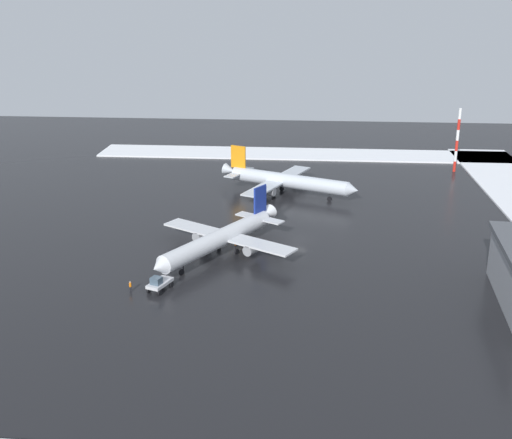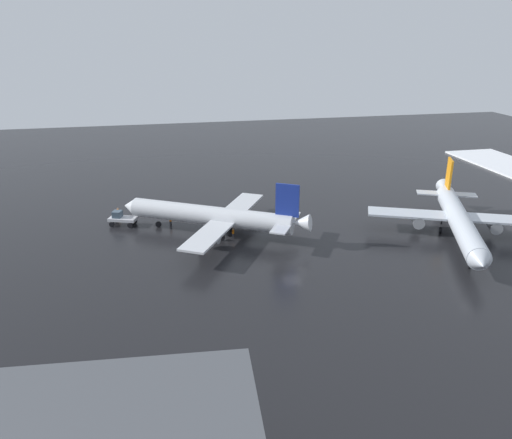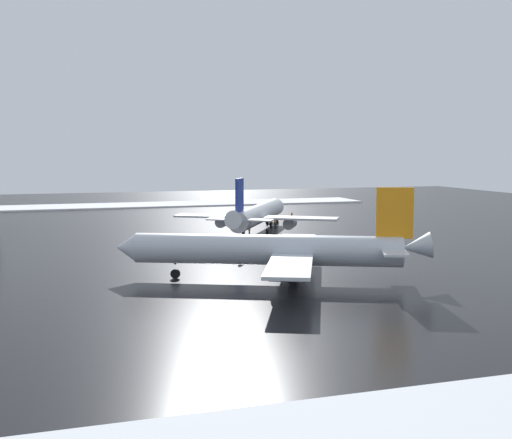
% 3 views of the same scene
% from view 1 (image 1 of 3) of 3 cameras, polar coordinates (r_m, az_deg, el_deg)
% --- Properties ---
extents(ground_plane, '(240.00, 240.00, 0.00)m').
position_cam_1_polar(ground_plane, '(119.49, 3.88, -1.72)').
color(ground_plane, black).
extents(snow_bank_right, '(14.00, 116.00, 0.38)m').
position_cam_1_polar(snow_bank_right, '(183.59, 4.25, 5.83)').
color(snow_bank_right, white).
rests_on(snow_bank_right, ground_plane).
extents(airplane_parked_portside, '(29.18, 24.98, 9.61)m').
position_cam_1_polar(airplane_parked_portside, '(110.85, -3.16, -1.66)').
color(airplane_parked_portside, silver).
rests_on(airplane_parked_portside, ground_plane).
extents(airplane_parked_starboard, '(26.95, 31.77, 9.94)m').
position_cam_1_polar(airplane_parked_starboard, '(145.13, 2.67, 3.49)').
color(airplane_parked_starboard, silver).
rests_on(airplane_parked_starboard, ground_plane).
extents(pushback_tug, '(5.08, 3.69, 2.50)m').
position_cam_1_polar(pushback_tug, '(99.40, -8.62, -5.59)').
color(pushback_tug, silver).
rests_on(pushback_tug, ground_plane).
extents(ground_crew_near_tug, '(0.36, 0.36, 1.71)m').
position_cam_1_polar(ground_crew_near_tug, '(113.73, -1.84, -2.27)').
color(ground_crew_near_tug, black).
rests_on(ground_crew_near_tug, ground_plane).
extents(ground_crew_beside_wing, '(0.36, 0.36, 1.71)m').
position_cam_1_polar(ground_crew_beside_wing, '(99.91, -11.11, -5.81)').
color(ground_crew_beside_wing, black).
rests_on(ground_crew_beside_wing, ground_plane).
extents(ground_crew_by_nose_gear, '(0.36, 0.36, 1.71)m').
position_cam_1_polar(ground_crew_by_nose_gear, '(106.27, -6.49, -3.99)').
color(ground_crew_by_nose_gear, black).
rests_on(ground_crew_by_nose_gear, ground_plane).
extents(antenna_mast, '(0.70, 0.70, 16.27)m').
position_cam_1_polar(antenna_mast, '(171.12, 17.45, 6.73)').
color(antenna_mast, red).
rests_on(antenna_mast, ground_plane).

